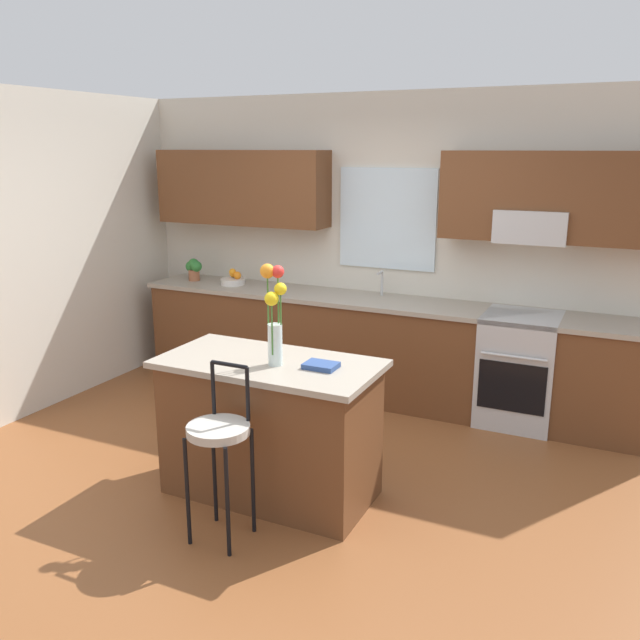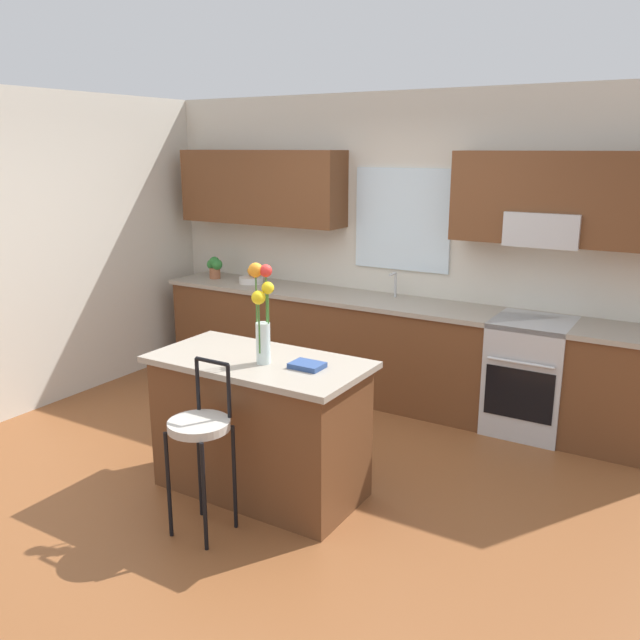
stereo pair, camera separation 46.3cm
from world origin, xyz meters
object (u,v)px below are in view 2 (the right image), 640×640
Objects in this scene: cookbook at (307,365)px; fruit_bowl_oranges at (251,278)px; flower_vase at (262,312)px; bar_stool_near at (200,433)px; potted_plant_small at (215,266)px; kitchen_island at (260,425)px; oven_range at (529,376)px.

cookbook is 2.68m from fruit_bowl_oranges.
flower_vase is 3.15× the size of cookbook.
fruit_bowl_oranges is (-1.86, 1.92, 0.03)m from cookbook.
bar_stool_near is 3.21m from potted_plant_small.
fruit_bowl_oranges is at bearing 0.41° from potted_plant_small.
bar_stool_near is at bearing -90.00° from kitchen_island.
flower_vase is at bearing -51.49° from fruit_bowl_oranges.
kitchen_island is 2.82m from potted_plant_small.
flower_vase is 2.62× the size of fruit_bowl_oranges.
potted_plant_small reaches higher than cookbook.
flower_vase is (0.07, 0.52, 0.62)m from bar_stool_near.
cookbook is at bearing -45.86° from fruit_bowl_oranges.
cookbook is (0.28, 0.07, -0.32)m from flower_vase.
potted_plant_small is at bearing 140.52° from cookbook.
oven_range is 1.46× the size of flower_vase.
cookbook is (0.36, 0.59, 0.30)m from bar_stool_near.
kitchen_island is 0.59m from cookbook.
cookbook is 3.02m from potted_plant_small.
cookbook is at bearing 2.23° from kitchen_island.
cookbook is at bearing -115.45° from oven_range.
flower_vase is 2.85m from potted_plant_small.
kitchen_island is 1.35× the size of bar_stool_near.
potted_plant_small is at bearing -179.59° from fruit_bowl_oranges.
potted_plant_small reaches higher than bar_stool_near.
flower_vase is at bearing -167.09° from cookbook.
fruit_bowl_oranges reaches higher than kitchen_island.
bar_stool_near is 1.65× the size of flower_vase.
bar_stool_near is 4.34× the size of fruit_bowl_oranges.
oven_range is at bearing 63.09° from bar_stool_near.
potted_plant_small is (-0.46, -0.00, 0.08)m from fruit_bowl_oranges.
oven_range is 0.66× the size of kitchen_island.
flower_vase is at bearing -34.35° from kitchen_island.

